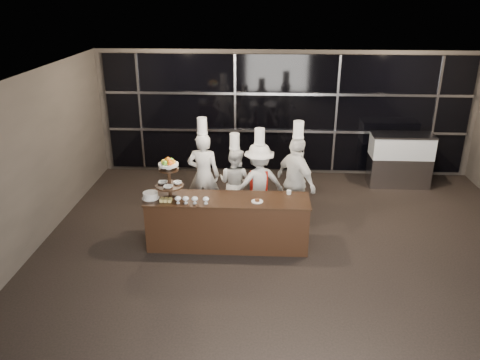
{
  "coord_description": "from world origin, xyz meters",
  "views": [
    {
      "loc": [
        -0.53,
        -6.03,
        4.29
      ],
      "look_at": [
        -0.92,
        1.6,
        1.15
      ],
      "focal_mm": 35.0,
      "sensor_mm": 36.0,
      "label": 1
    }
  ],
  "objects_px": {
    "chef_d": "(296,182)",
    "layer_cake": "(150,195)",
    "display_stand": "(169,175)",
    "display_case": "(400,157)",
    "chef_c": "(259,183)",
    "buffet_counter": "(228,222)",
    "chef_a": "(204,174)",
    "chef_b": "(235,182)"
  },
  "relations": [
    {
      "from": "chef_d",
      "to": "display_stand",
      "type": "bearing_deg",
      "value": -158.65
    },
    {
      "from": "chef_d",
      "to": "layer_cake",
      "type": "bearing_deg",
      "value": -160.24
    },
    {
      "from": "layer_cake",
      "to": "chef_c",
      "type": "relative_size",
      "value": 0.16
    },
    {
      "from": "display_stand",
      "to": "chef_a",
      "type": "height_order",
      "value": "chef_a"
    },
    {
      "from": "chef_a",
      "to": "buffet_counter",
      "type": "bearing_deg",
      "value": -64.45
    },
    {
      "from": "display_case",
      "to": "chef_c",
      "type": "distance_m",
      "value": 3.8
    },
    {
      "from": "display_stand",
      "to": "display_case",
      "type": "xyz_separation_m",
      "value": [
        4.76,
        3.0,
        -0.65
      ]
    },
    {
      "from": "chef_a",
      "to": "chef_d",
      "type": "height_order",
      "value": "chef_d"
    },
    {
      "from": "layer_cake",
      "to": "chef_b",
      "type": "relative_size",
      "value": 0.17
    },
    {
      "from": "chef_c",
      "to": "buffet_counter",
      "type": "bearing_deg",
      "value": -117.63
    },
    {
      "from": "display_stand",
      "to": "chef_b",
      "type": "relative_size",
      "value": 0.43
    },
    {
      "from": "layer_cake",
      "to": "chef_d",
      "type": "distance_m",
      "value": 2.73
    },
    {
      "from": "display_case",
      "to": "display_stand",
      "type": "bearing_deg",
      "value": -147.83
    },
    {
      "from": "chef_d",
      "to": "chef_a",
      "type": "bearing_deg",
      "value": 170.32
    },
    {
      "from": "display_stand",
      "to": "display_case",
      "type": "distance_m",
      "value": 5.66
    },
    {
      "from": "display_case",
      "to": "chef_b",
      "type": "xyz_separation_m",
      "value": [
        -3.71,
        -1.79,
        0.05
      ]
    },
    {
      "from": "layer_cake",
      "to": "display_case",
      "type": "bearing_deg",
      "value": 30.86
    },
    {
      "from": "buffet_counter",
      "to": "chef_d",
      "type": "height_order",
      "value": "chef_d"
    },
    {
      "from": "layer_cake",
      "to": "chef_a",
      "type": "height_order",
      "value": "chef_a"
    },
    {
      "from": "display_stand",
      "to": "chef_b",
      "type": "xyz_separation_m",
      "value": [
        1.05,
        1.21,
        -0.6
      ]
    },
    {
      "from": "display_case",
      "to": "chef_a",
      "type": "relative_size",
      "value": 0.68
    },
    {
      "from": "chef_c",
      "to": "chef_d",
      "type": "height_order",
      "value": "chef_d"
    },
    {
      "from": "chef_c",
      "to": "chef_a",
      "type": "bearing_deg",
      "value": 171.28
    },
    {
      "from": "layer_cake",
      "to": "chef_c",
      "type": "bearing_deg",
      "value": 29.64
    },
    {
      "from": "chef_b",
      "to": "chef_a",
      "type": "bearing_deg",
      "value": -177.06
    },
    {
      "from": "display_case",
      "to": "chef_a",
      "type": "distance_m",
      "value": 4.7
    },
    {
      "from": "chef_b",
      "to": "layer_cake",
      "type": "bearing_deg",
      "value": -137.73
    },
    {
      "from": "display_case",
      "to": "chef_b",
      "type": "bearing_deg",
      "value": -154.31
    },
    {
      "from": "buffet_counter",
      "to": "chef_c",
      "type": "bearing_deg",
      "value": 62.37
    },
    {
      "from": "display_stand",
      "to": "chef_c",
      "type": "relative_size",
      "value": 0.39
    },
    {
      "from": "buffet_counter",
      "to": "chef_a",
      "type": "relative_size",
      "value": 1.39
    },
    {
      "from": "layer_cake",
      "to": "display_stand",
      "type": "bearing_deg",
      "value": 8.46
    },
    {
      "from": "display_stand",
      "to": "chef_a",
      "type": "relative_size",
      "value": 0.37
    },
    {
      "from": "buffet_counter",
      "to": "layer_cake",
      "type": "height_order",
      "value": "layer_cake"
    },
    {
      "from": "display_stand",
      "to": "layer_cake",
      "type": "distance_m",
      "value": 0.5
    },
    {
      "from": "display_stand",
      "to": "layer_cake",
      "type": "xyz_separation_m",
      "value": [
        -0.34,
        -0.05,
        -0.37
      ]
    },
    {
      "from": "buffet_counter",
      "to": "chef_b",
      "type": "height_order",
      "value": "chef_b"
    },
    {
      "from": "chef_d",
      "to": "display_case",
      "type": "bearing_deg",
      "value": 40.0
    },
    {
      "from": "display_case",
      "to": "chef_c",
      "type": "bearing_deg",
      "value": -148.45
    },
    {
      "from": "buffet_counter",
      "to": "chef_a",
      "type": "distance_m",
      "value": 1.38
    },
    {
      "from": "chef_a",
      "to": "layer_cake",
      "type": "bearing_deg",
      "value": -122.15
    },
    {
      "from": "display_case",
      "to": "chef_d",
      "type": "distance_m",
      "value": 3.31
    }
  ]
}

